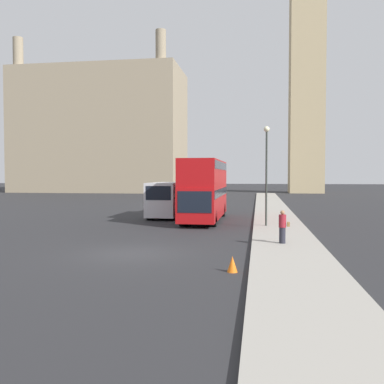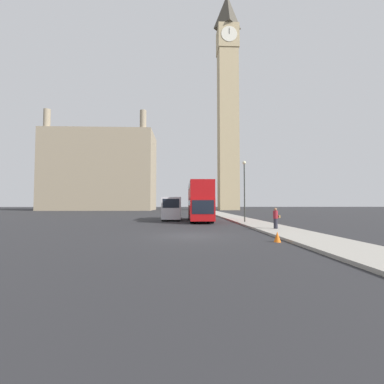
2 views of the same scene
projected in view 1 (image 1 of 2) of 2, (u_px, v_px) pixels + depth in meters
ground_plane at (132, 253)px, 18.10m from camera, size 300.00×300.00×0.00m
sidewalk_strip at (291, 256)px, 17.08m from camera, size 3.21×120.00×0.15m
building_block_distant at (101, 132)px, 86.23m from camera, size 32.71×15.72×29.49m
red_double_decker_bus at (205, 187)px, 31.02m from camera, size 2.45×10.04×4.38m
white_van at (166, 199)px, 33.42m from camera, size 2.20×5.74×2.75m
pedestrian at (283, 227)px, 19.85m from camera, size 0.50×0.34×1.54m
street_lamp at (266, 161)px, 26.69m from camera, size 0.36×0.36×6.22m
parked_sedan at (198, 196)px, 54.51m from camera, size 1.72×4.43×1.50m
traffic_cone at (232, 264)px, 14.61m from camera, size 0.36×0.36×0.55m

